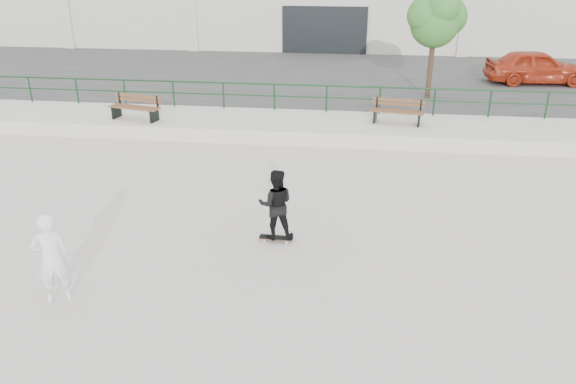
# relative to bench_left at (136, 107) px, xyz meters

# --- Properties ---
(ground) EXTENTS (120.00, 120.00, 0.00)m
(ground) POSITION_rel_bench_left_xyz_m (5.81, -8.89, -0.94)
(ground) COLOR beige
(ground) RESTS_ON ground
(ledge) EXTENTS (30.00, 3.00, 0.50)m
(ledge) POSITION_rel_bench_left_xyz_m (5.81, 0.61, -0.69)
(ledge) COLOR beige
(ledge) RESTS_ON ground
(parking_strip) EXTENTS (60.00, 14.00, 0.50)m
(parking_strip) POSITION_rel_bench_left_xyz_m (5.81, 9.11, -0.69)
(parking_strip) COLOR #373737
(parking_strip) RESTS_ON ground
(railing) EXTENTS (28.00, 0.06, 1.03)m
(railing) POSITION_rel_bench_left_xyz_m (5.81, 1.91, 0.31)
(railing) COLOR #153B1D
(railing) RESTS_ON ledge
(bench_left) EXTENTS (1.99, 0.94, 0.89)m
(bench_left) POSITION_rel_bench_left_xyz_m (0.00, 0.00, 0.00)
(bench_left) COLOR brown
(bench_left) RESTS_ON ledge
(bench_right) EXTENTS (1.92, 0.84, 0.86)m
(bench_right) POSITION_rel_bench_left_xyz_m (9.41, 0.69, -0.01)
(bench_right) COLOR brown
(bench_right) RESTS_ON ledge
(tree) EXTENTS (2.43, 2.16, 4.32)m
(tree) POSITION_rel_bench_left_xyz_m (10.90, 4.66, 2.80)
(tree) COLOR #4E3727
(tree) RESTS_ON parking_strip
(red_car) EXTENTS (4.62, 2.16, 1.53)m
(red_car) POSITION_rel_bench_left_xyz_m (16.06, 8.13, 0.33)
(red_car) COLOR #AC2D15
(red_car) RESTS_ON parking_strip
(skateboard) EXTENTS (0.78, 0.23, 0.09)m
(skateboard) POSITION_rel_bench_left_xyz_m (6.30, -7.68, -0.86)
(skateboard) COLOR black
(skateboard) RESTS_ON ground
(standing_skater) EXTENTS (0.89, 0.73, 1.66)m
(standing_skater) POSITION_rel_bench_left_xyz_m (6.30, -7.68, -0.01)
(standing_skater) COLOR black
(standing_skater) RESTS_ON skateboard
(seated_skater) EXTENTS (0.80, 0.72, 1.83)m
(seated_skater) POSITION_rel_bench_left_xyz_m (2.50, -10.58, -0.02)
(seated_skater) COLOR white
(seated_skater) RESTS_ON ground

